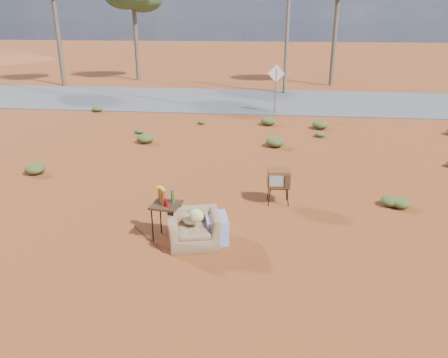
# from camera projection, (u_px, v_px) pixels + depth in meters

# --- Properties ---
(ground) EXTENTS (140.00, 140.00, 0.00)m
(ground) POSITION_uv_depth(u_px,v_px,m) (197.00, 233.00, 9.06)
(ground) COLOR maroon
(ground) RESTS_ON ground
(highway) EXTENTS (140.00, 7.00, 0.04)m
(highway) POSITION_uv_depth(u_px,v_px,m) (247.00, 100.00, 23.00)
(highway) COLOR #565659
(highway) RESTS_ON ground
(armchair) EXTENTS (1.27, 1.01, 0.87)m
(armchair) POSITION_uv_depth(u_px,v_px,m) (198.00, 224.00, 8.53)
(armchair) COLOR #7E6044
(armchair) RESTS_ON ground
(tv_unit) EXTENTS (0.56, 0.47, 0.85)m
(tv_unit) POSITION_uv_depth(u_px,v_px,m) (279.00, 179.00, 10.26)
(tv_unit) COLOR black
(tv_unit) RESTS_ON ground
(side_table) EXTENTS (0.60, 0.60, 1.08)m
(side_table) POSITION_uv_depth(u_px,v_px,m) (165.00, 202.00, 8.56)
(side_table) COLOR #3A2215
(side_table) RESTS_ON ground
(rusty_bar) EXTENTS (0.91, 1.00, 0.04)m
(rusty_bar) POSITION_uv_depth(u_px,v_px,m) (149.00, 239.00, 8.77)
(rusty_bar) COLOR #4C1F14
(rusty_bar) RESTS_ON ground
(road_sign) EXTENTS (0.78, 0.06, 2.19)m
(road_sign) POSITION_uv_depth(u_px,v_px,m) (276.00, 80.00, 19.53)
(road_sign) COLOR brown
(road_sign) RESTS_ON ground
(utility_pole_center) EXTENTS (1.40, 0.20, 8.00)m
(utility_pole_center) POSITION_uv_depth(u_px,v_px,m) (288.00, 17.00, 23.65)
(utility_pole_center) COLOR brown
(utility_pole_center) RESTS_ON ground
(scrub_patch) EXTENTS (17.49, 8.07, 0.33)m
(scrub_patch) POSITION_uv_depth(u_px,v_px,m) (196.00, 159.00, 13.20)
(scrub_patch) COLOR #475726
(scrub_patch) RESTS_ON ground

